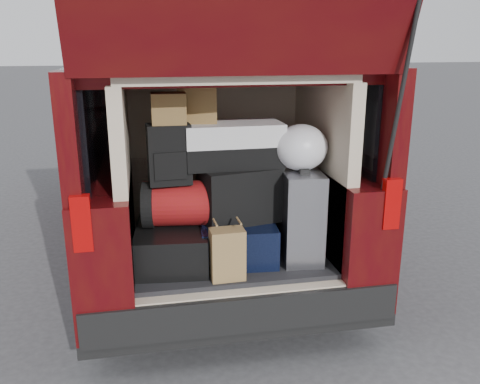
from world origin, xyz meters
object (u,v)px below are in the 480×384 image
(kraft_bag, at_px, (227,254))
(black_soft_case, at_px, (240,194))
(navy_hardshell, at_px, (236,237))
(backpack, at_px, (169,154))
(black_hardshell, at_px, (172,244))
(twotone_duffel, at_px, (233,144))
(silver_roller, at_px, (301,215))
(red_duffel, at_px, (178,203))

(kraft_bag, height_order, black_soft_case, black_soft_case)
(navy_hardshell, relative_size, backpack, 1.59)
(navy_hardshell, relative_size, kraft_bag, 1.87)
(black_hardshell, xyz_separation_m, navy_hardshell, (0.42, 0.03, 0.01))
(kraft_bag, bearing_deg, twotone_duffel, 72.81)
(black_soft_case, distance_m, twotone_duffel, 0.32)
(navy_hardshell, distance_m, black_soft_case, 0.30)
(kraft_bag, distance_m, black_soft_case, 0.44)
(silver_roller, height_order, red_duffel, silver_roller)
(black_soft_case, relative_size, backpack, 1.32)
(red_duffel, bearing_deg, twotone_duffel, 13.61)
(black_hardshell, xyz_separation_m, silver_roller, (0.82, -0.10, 0.17))
(kraft_bag, relative_size, red_duffel, 0.71)
(black_soft_case, bearing_deg, silver_roller, -26.71)
(navy_hardshell, bearing_deg, backpack, -169.77)
(silver_roller, bearing_deg, black_soft_case, 170.45)
(black_hardshell, distance_m, twotone_duffel, 0.75)
(black_hardshell, relative_size, kraft_bag, 1.95)
(red_duffel, bearing_deg, backpack, -134.92)
(kraft_bag, height_order, backpack, backpack)
(silver_roller, height_order, backpack, backpack)
(twotone_duffel, bearing_deg, black_soft_case, -58.48)
(silver_roller, relative_size, backpack, 1.59)
(black_hardshell, distance_m, red_duffel, 0.27)
(silver_roller, bearing_deg, kraft_bag, -152.18)
(red_duffel, xyz_separation_m, backpack, (-0.05, -0.04, 0.33))
(navy_hardshell, xyz_separation_m, kraft_bag, (-0.12, -0.34, 0.03))
(black_hardshell, height_order, red_duffel, red_duffel)
(black_hardshell, relative_size, red_duffel, 1.39)
(twotone_duffel, bearing_deg, red_duffel, -174.50)
(navy_hardshell, relative_size, silver_roller, 1.00)
(red_duffel, xyz_separation_m, twotone_duffel, (0.36, 0.04, 0.36))
(black_hardshell, bearing_deg, silver_roller, -1.42)
(black_hardshell, height_order, kraft_bag, kraft_bag)
(black_hardshell, distance_m, black_soft_case, 0.54)
(backpack, bearing_deg, silver_roller, -8.98)
(navy_hardshell, distance_m, kraft_bag, 0.36)
(black_hardshell, xyz_separation_m, kraft_bag, (0.31, -0.31, 0.03))
(navy_hardshell, xyz_separation_m, twotone_duffel, (-0.01, 0.03, 0.62))
(black_soft_case, xyz_separation_m, backpack, (-0.44, -0.02, 0.28))
(black_hardshell, height_order, black_soft_case, black_soft_case)
(navy_hardshell, height_order, silver_roller, silver_roller)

